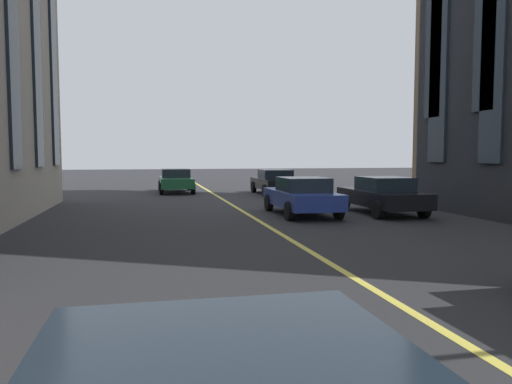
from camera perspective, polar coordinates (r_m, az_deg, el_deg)
lane_centre_line at (r=17.87m, az=-0.85°, el=-2.66°), size 80.00×0.16×0.01m
car_green_oncoming at (r=28.97m, az=-9.28°, el=1.34°), size 4.40×1.95×1.37m
car_black_near at (r=27.23m, az=2.15°, el=1.21°), size 4.40×1.95×1.37m
car_blue_parked_b at (r=17.87m, az=5.33°, el=-0.42°), size 4.40×1.95×1.37m
car_black_far at (r=18.74m, az=14.45°, el=-0.32°), size 4.40×1.95×1.37m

